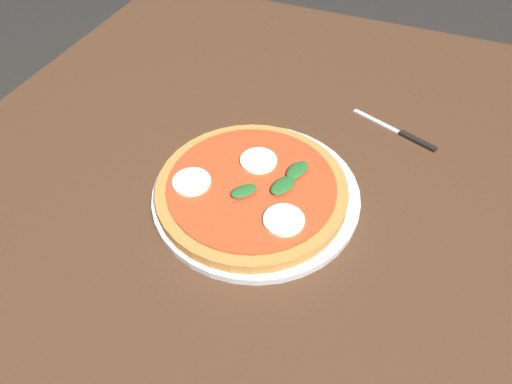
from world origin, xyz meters
name	(u,v)px	position (x,y,z in m)	size (l,w,h in m)	color
ground_plane	(230,383)	(0.00, 0.00, 0.00)	(6.00, 6.00, 0.00)	#2D2B28
dining_table	(214,241)	(0.00, 0.00, 0.65)	(1.40, 1.01, 0.74)	#4C301E
serving_tray	(256,194)	(0.05, -0.06, 0.74)	(0.33, 0.33, 0.01)	silver
pizza	(252,189)	(0.04, -0.05, 0.76)	(0.30, 0.30, 0.03)	#C6843F
knife	(404,134)	(0.28, -0.25, 0.74)	(0.07, 0.16, 0.01)	black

